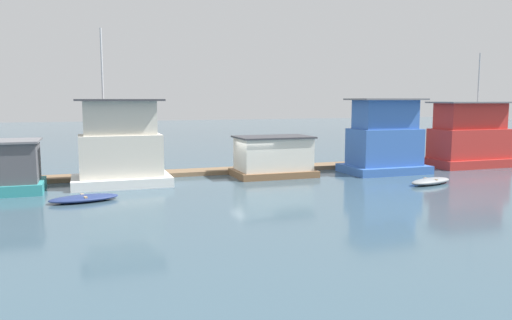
# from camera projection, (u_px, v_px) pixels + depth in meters

# --- Properties ---
(ground_plane) EXTENTS (200.00, 200.00, 0.00)m
(ground_plane) POSITION_uv_depth(u_px,v_px,m) (251.00, 178.00, 34.57)
(ground_plane) COLOR #385160
(dock_walkway) EXTENTS (51.00, 2.02, 0.30)m
(dock_walkway) POSITION_uv_depth(u_px,v_px,m) (238.00, 170.00, 37.57)
(dock_walkway) COLOR brown
(dock_walkway) RESTS_ON ground_plane
(houseboat_white) EXTENTS (6.07, 3.88, 9.78)m
(houseboat_white) POSITION_uv_depth(u_px,v_px,m) (121.00, 148.00, 31.59)
(houseboat_white) COLOR white
(houseboat_white) RESTS_ON ground_plane
(houseboat_brown) EXTENTS (5.63, 3.71, 2.86)m
(houseboat_brown) POSITION_uv_depth(u_px,v_px,m) (273.00, 157.00, 35.46)
(houseboat_brown) COLOR brown
(houseboat_brown) RESTS_ON ground_plane
(houseboat_blue) EXTENTS (5.98, 3.99, 5.52)m
(houseboat_blue) POSITION_uv_depth(u_px,v_px,m) (385.00, 141.00, 37.09)
(houseboat_blue) COLOR #3866B7
(houseboat_blue) RESTS_ON ground_plane
(houseboat_red) EXTENTS (6.67, 3.63, 9.15)m
(houseboat_red) POSITION_uv_depth(u_px,v_px,m) (469.00, 138.00, 40.56)
(houseboat_red) COLOR red
(houseboat_red) RESTS_ON ground_plane
(dinghy_navy) EXTENTS (3.83, 2.11, 0.35)m
(dinghy_navy) POSITION_uv_depth(u_px,v_px,m) (84.00, 198.00, 26.70)
(dinghy_navy) COLOR navy
(dinghy_navy) RESTS_ON ground_plane
(dinghy_grey) EXTENTS (3.69, 2.06, 0.41)m
(dinghy_grey) POSITION_uv_depth(u_px,v_px,m) (431.00, 181.00, 32.10)
(dinghy_grey) COLOR gray
(dinghy_grey) RESTS_ON ground_plane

